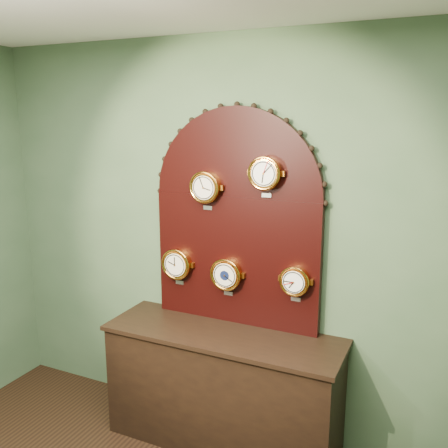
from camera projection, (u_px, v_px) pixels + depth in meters
The scene contains 8 objects.
wall_back at pixel (239, 242), 3.45m from camera, with size 4.00×4.00×0.00m, color #405A3E.
shop_counter at pixel (223, 390), 3.43m from camera, with size 1.60×0.50×0.80m, color black.
display_board at pixel (236, 212), 3.35m from camera, with size 1.26×0.06×1.53m.
roman_clock at pixel (205, 187), 3.34m from camera, with size 0.22×0.08×0.27m.
arabic_clock at pixel (265, 173), 3.14m from camera, with size 0.22×0.08×0.27m.
hygrometer at pixel (177, 264), 3.56m from camera, with size 0.23×0.08×0.28m.
barometer at pixel (226, 274), 3.41m from camera, with size 0.23×0.08×0.28m.
tide_clock at pixel (295, 281), 3.20m from camera, with size 0.20×0.08×0.25m.
Camera 1 is at (1.32, -0.57, 2.28)m, focal length 39.55 mm.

